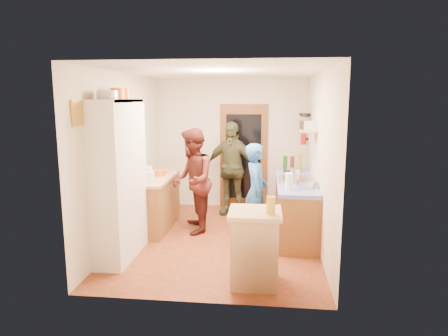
% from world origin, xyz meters
% --- Properties ---
extents(floor, '(3.00, 4.00, 0.02)m').
position_xyz_m(floor, '(0.00, 0.00, -0.01)').
color(floor, brown).
rests_on(floor, ground).
extents(ceiling, '(3.00, 4.00, 0.02)m').
position_xyz_m(ceiling, '(0.00, 0.00, 2.61)').
color(ceiling, silver).
rests_on(ceiling, ground).
extents(wall_back, '(3.00, 0.02, 2.60)m').
position_xyz_m(wall_back, '(0.00, 2.01, 1.30)').
color(wall_back, beige).
rests_on(wall_back, ground).
extents(wall_front, '(3.00, 0.02, 2.60)m').
position_xyz_m(wall_front, '(0.00, -2.01, 1.30)').
color(wall_front, beige).
rests_on(wall_front, ground).
extents(wall_left, '(0.02, 4.00, 2.60)m').
position_xyz_m(wall_left, '(-1.51, 0.00, 1.30)').
color(wall_left, beige).
rests_on(wall_left, ground).
extents(wall_right, '(0.02, 4.00, 2.60)m').
position_xyz_m(wall_right, '(1.51, 0.00, 1.30)').
color(wall_right, beige).
rests_on(wall_right, ground).
extents(door_frame, '(0.95, 0.06, 2.10)m').
position_xyz_m(door_frame, '(0.25, 1.97, 1.05)').
color(door_frame, brown).
rests_on(door_frame, ground).
extents(door_glass, '(0.70, 0.02, 1.70)m').
position_xyz_m(door_glass, '(0.25, 1.94, 1.05)').
color(door_glass, black).
rests_on(door_glass, door_frame).
extents(hutch_body, '(0.40, 1.20, 2.20)m').
position_xyz_m(hutch_body, '(-1.30, -0.80, 1.10)').
color(hutch_body, silver).
rests_on(hutch_body, ground).
extents(hutch_top_shelf, '(0.40, 1.14, 0.04)m').
position_xyz_m(hutch_top_shelf, '(-1.30, -0.80, 2.18)').
color(hutch_top_shelf, silver).
rests_on(hutch_top_shelf, hutch_body).
extents(plate_stack, '(0.27, 0.27, 0.11)m').
position_xyz_m(plate_stack, '(-1.30, -1.07, 2.26)').
color(plate_stack, white).
rests_on(plate_stack, hutch_top_shelf).
extents(orange_pot_a, '(0.19, 0.19, 0.15)m').
position_xyz_m(orange_pot_a, '(-1.30, -0.71, 2.28)').
color(orange_pot_a, orange).
rests_on(orange_pot_a, hutch_top_shelf).
extents(orange_pot_b, '(0.17, 0.17, 0.15)m').
position_xyz_m(orange_pot_b, '(-1.30, -0.46, 2.28)').
color(orange_pot_b, orange).
rests_on(orange_pot_b, hutch_top_shelf).
extents(left_counter_base, '(0.60, 1.40, 0.85)m').
position_xyz_m(left_counter_base, '(-1.20, 0.45, 0.42)').
color(left_counter_base, brown).
rests_on(left_counter_base, ground).
extents(left_counter_top, '(0.64, 1.44, 0.05)m').
position_xyz_m(left_counter_top, '(-1.20, 0.45, 0.88)').
color(left_counter_top, tan).
rests_on(left_counter_top, left_counter_base).
extents(toaster, '(0.25, 0.21, 0.17)m').
position_xyz_m(toaster, '(-1.15, -0.00, 0.98)').
color(toaster, white).
rests_on(toaster, left_counter_top).
extents(kettle, '(0.19, 0.19, 0.20)m').
position_xyz_m(kettle, '(-1.25, 0.32, 1.00)').
color(kettle, white).
rests_on(kettle, left_counter_top).
extents(orange_bowl, '(0.25, 0.25, 0.10)m').
position_xyz_m(orange_bowl, '(-1.12, 0.57, 0.95)').
color(orange_bowl, orange).
rests_on(orange_bowl, left_counter_top).
extents(chopping_board, '(0.33, 0.26, 0.02)m').
position_xyz_m(chopping_board, '(-1.18, 0.98, 0.91)').
color(chopping_board, tan).
rests_on(chopping_board, left_counter_top).
extents(right_counter_base, '(0.60, 2.20, 0.84)m').
position_xyz_m(right_counter_base, '(1.20, 0.50, 0.42)').
color(right_counter_base, brown).
rests_on(right_counter_base, ground).
extents(right_counter_top, '(0.62, 2.22, 0.06)m').
position_xyz_m(right_counter_top, '(1.20, 0.50, 0.87)').
color(right_counter_top, '#0914B5').
rests_on(right_counter_top, right_counter_base).
extents(hob, '(0.55, 0.58, 0.04)m').
position_xyz_m(hob, '(1.20, 0.36, 0.92)').
color(hob, silver).
rests_on(hob, right_counter_top).
extents(pot_on_hob, '(0.22, 0.22, 0.14)m').
position_xyz_m(pot_on_hob, '(1.15, 0.46, 1.01)').
color(pot_on_hob, silver).
rests_on(pot_on_hob, hob).
extents(bottle_a, '(0.09, 0.09, 0.30)m').
position_xyz_m(bottle_a, '(1.05, 1.12, 1.05)').
color(bottle_a, '#143F14').
rests_on(bottle_a, right_counter_top).
extents(bottle_b, '(0.09, 0.09, 0.29)m').
position_xyz_m(bottle_b, '(1.18, 1.18, 1.04)').
color(bottle_b, '#591419').
rests_on(bottle_b, right_counter_top).
extents(bottle_c, '(0.10, 0.10, 0.33)m').
position_xyz_m(bottle_c, '(1.31, 1.17, 1.06)').
color(bottle_c, olive).
rests_on(bottle_c, right_counter_top).
extents(paper_towel, '(0.13, 0.13, 0.25)m').
position_xyz_m(paper_towel, '(1.05, -0.28, 1.02)').
color(paper_towel, white).
rests_on(paper_towel, right_counter_top).
extents(mixing_bowl, '(0.34, 0.34, 0.11)m').
position_xyz_m(mixing_bowl, '(1.30, -0.10, 0.96)').
color(mixing_bowl, silver).
rests_on(mixing_bowl, right_counter_top).
extents(island_base, '(0.56, 0.56, 0.86)m').
position_xyz_m(island_base, '(0.60, -1.47, 0.43)').
color(island_base, tan).
rests_on(island_base, ground).
extents(island_top, '(0.63, 0.63, 0.05)m').
position_xyz_m(island_top, '(0.60, -1.47, 0.89)').
color(island_top, tan).
rests_on(island_top, island_base).
extents(cutting_board, '(0.35, 0.28, 0.02)m').
position_xyz_m(cutting_board, '(0.55, -1.42, 0.90)').
color(cutting_board, white).
rests_on(cutting_board, island_top).
extents(oil_jar, '(0.10, 0.10, 0.21)m').
position_xyz_m(oil_jar, '(0.78, -1.58, 1.01)').
color(oil_jar, '#AD9E2D').
rests_on(oil_jar, island_top).
extents(pan_rail, '(0.02, 0.65, 0.02)m').
position_xyz_m(pan_rail, '(1.46, 1.52, 2.05)').
color(pan_rail, silver).
rests_on(pan_rail, wall_right).
extents(pan_hang_a, '(0.18, 0.18, 0.05)m').
position_xyz_m(pan_hang_a, '(1.40, 1.35, 1.92)').
color(pan_hang_a, black).
rests_on(pan_hang_a, pan_rail).
extents(pan_hang_b, '(0.16, 0.16, 0.05)m').
position_xyz_m(pan_hang_b, '(1.40, 1.55, 1.90)').
color(pan_hang_b, black).
rests_on(pan_hang_b, pan_rail).
extents(pan_hang_c, '(0.17, 0.17, 0.05)m').
position_xyz_m(pan_hang_c, '(1.40, 1.75, 1.91)').
color(pan_hang_c, black).
rests_on(pan_hang_c, pan_rail).
extents(wall_shelf, '(0.26, 0.42, 0.03)m').
position_xyz_m(wall_shelf, '(1.37, 0.45, 1.70)').
color(wall_shelf, tan).
rests_on(wall_shelf, wall_right).
extents(radio, '(0.26, 0.33, 0.15)m').
position_xyz_m(radio, '(1.37, 0.45, 1.79)').
color(radio, silver).
rests_on(radio, wall_shelf).
extents(ext_bracket, '(0.06, 0.10, 0.04)m').
position_xyz_m(ext_bracket, '(1.47, 1.70, 1.45)').
color(ext_bracket, black).
rests_on(ext_bracket, wall_right).
extents(fire_extinguisher, '(0.11, 0.11, 0.32)m').
position_xyz_m(fire_extinguisher, '(1.41, 1.70, 1.50)').
color(fire_extinguisher, red).
rests_on(fire_extinguisher, wall_right).
extents(picture_frame, '(0.03, 0.25, 0.30)m').
position_xyz_m(picture_frame, '(-1.48, -1.55, 2.05)').
color(picture_frame, gold).
rests_on(picture_frame, wall_left).
extents(person_hob, '(0.38, 0.56, 1.52)m').
position_xyz_m(person_hob, '(0.59, 0.15, 0.76)').
color(person_hob, '#245DA4').
rests_on(person_hob, ground).
extents(person_left, '(0.82, 0.97, 1.74)m').
position_xyz_m(person_left, '(-0.47, 0.38, 0.87)').
color(person_left, '#451915').
rests_on(person_left, ground).
extents(person_back, '(1.13, 0.70, 1.79)m').
position_xyz_m(person_back, '(0.06, 1.43, 0.89)').
color(person_back, '#383C22').
rests_on(person_back, ground).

